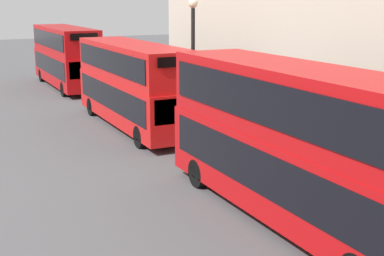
{
  "coord_description": "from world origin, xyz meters",
  "views": [
    {
      "loc": [
        -7.61,
        8.25,
        6.42
      ],
      "look_at": [
        0.48,
        24.54,
        2.02
      ],
      "focal_mm": 50.0,
      "sensor_mm": 36.0,
      "label": 1
    }
  ],
  "objects": [
    {
      "name": "bus_third_in_queue",
      "position": [
        1.6,
        33.47,
        2.36
      ],
      "size": [
        2.59,
        10.79,
        4.27
      ],
      "color": "red",
      "rests_on": "ground"
    },
    {
      "name": "bus_second_in_queue",
      "position": [
        1.6,
        20.12,
        2.53
      ],
      "size": [
        2.59,
        11.04,
        4.61
      ],
      "color": "#B20C0F",
      "rests_on": "ground"
    },
    {
      "name": "bus_trailing",
      "position": [
        1.6,
        47.69,
        2.44
      ],
      "size": [
        2.59,
        10.76,
        4.42
      ],
      "color": "#B20C0F",
      "rests_on": "ground"
    },
    {
      "name": "street_lamp",
      "position": [
        3.54,
        30.59,
        3.98
      ],
      "size": [
        0.44,
        0.44,
        6.45
      ],
      "color": "black",
      "rests_on": "ground"
    },
    {
      "name": "pedestrian",
      "position": [
        4.28,
        28.41,
        0.8
      ],
      "size": [
        0.36,
        0.36,
        1.73
      ],
      "color": "maroon",
      "rests_on": "ground"
    }
  ]
}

